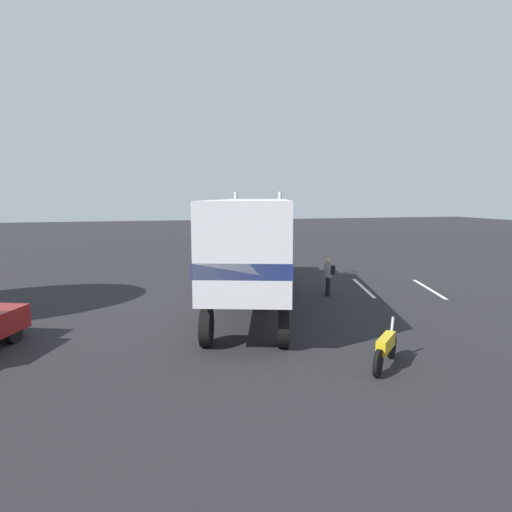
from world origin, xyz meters
The scene contains 6 objects.
ground_plane centered at (0.00, 0.00, 0.00)m, with size 120.00×120.00×0.00m, color #232326.
lane_stripe_near centered at (-3.42, -3.50, 0.01)m, with size 4.40×0.16×0.01m, color silver.
lane_stripe_mid centered at (-4.43, -6.33, 0.01)m, with size 4.40×0.16×0.01m, color silver.
semi_truck centered at (-4.96, 2.26, 2.52)m, with size 14.24×6.67×4.50m.
person_bystander centered at (-4.55, -1.21, 0.89)m, with size 0.43×0.48×1.63m.
motorcycle centered at (-12.46, 0.77, 0.48)m, with size 1.58×1.55×1.12m.
Camera 1 is at (-22.08, 6.72, 4.26)m, focal length 31.35 mm.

